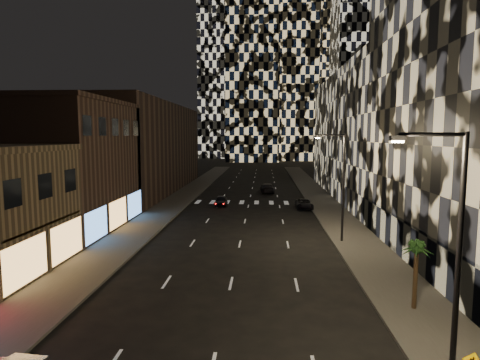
# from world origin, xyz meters

# --- Properties ---
(sidewalk_left) EXTENTS (4.00, 120.00, 0.15)m
(sidewalk_left) POSITION_xyz_m (-10.00, 50.00, 0.07)
(sidewalk_left) COLOR #47443F
(sidewalk_left) RESTS_ON ground
(sidewalk_right) EXTENTS (4.00, 120.00, 0.15)m
(sidewalk_right) POSITION_xyz_m (10.00, 50.00, 0.07)
(sidewalk_right) COLOR #47443F
(sidewalk_right) RESTS_ON ground
(curb_left) EXTENTS (0.20, 120.00, 0.15)m
(curb_left) POSITION_xyz_m (-7.90, 50.00, 0.07)
(curb_left) COLOR #4C4C47
(curb_left) RESTS_ON ground
(curb_right) EXTENTS (0.20, 120.00, 0.15)m
(curb_right) POSITION_xyz_m (7.90, 50.00, 0.07)
(curb_right) COLOR #4C4C47
(curb_right) RESTS_ON ground
(retail_brown) EXTENTS (10.00, 15.00, 12.00)m
(retail_brown) POSITION_xyz_m (-17.00, 33.50, 6.00)
(retail_brown) COLOR #483228
(retail_brown) RESTS_ON ground
(retail_filler_left) EXTENTS (10.00, 40.00, 14.00)m
(retail_filler_left) POSITION_xyz_m (-17.00, 60.00, 7.00)
(retail_filler_left) COLOR #483228
(retail_filler_left) RESTS_ON ground
(midrise_base) EXTENTS (0.60, 25.00, 3.00)m
(midrise_base) POSITION_xyz_m (12.30, 24.50, 1.50)
(midrise_base) COLOR #383838
(midrise_base) RESTS_ON ground
(midrise_filler_right) EXTENTS (16.00, 40.00, 18.00)m
(midrise_filler_right) POSITION_xyz_m (20.00, 57.00, 9.00)
(midrise_filler_right) COLOR #232326
(midrise_filler_right) RESTS_ON ground
(tower_right_mid) EXTENTS (20.00, 20.00, 100.00)m
(tower_right_mid) POSITION_xyz_m (35.00, 135.00, 50.00)
(tower_right_mid) COLOR black
(tower_right_mid) RESTS_ON ground
(tower_left_back) EXTENTS (24.00, 24.00, 120.00)m
(tower_left_back) POSITION_xyz_m (-12.00, 165.00, 60.00)
(tower_left_back) COLOR black
(tower_left_back) RESTS_ON ground
(tower_center_low) EXTENTS (18.00, 18.00, 95.00)m
(tower_center_low) POSITION_xyz_m (-2.00, 140.00, 47.50)
(tower_center_low) COLOR black
(tower_center_low) RESTS_ON ground
(streetlight_near) EXTENTS (2.55, 0.25, 9.00)m
(streetlight_near) POSITION_xyz_m (8.35, 10.00, 5.35)
(streetlight_near) COLOR black
(streetlight_near) RESTS_ON sidewalk_right
(streetlight_far) EXTENTS (2.55, 0.25, 9.00)m
(streetlight_far) POSITION_xyz_m (8.35, 30.00, 5.35)
(streetlight_far) COLOR black
(streetlight_far) RESTS_ON sidewalk_right
(car_dark_midlane) EXTENTS (1.70, 3.90, 1.31)m
(car_dark_midlane) POSITION_xyz_m (-3.50, 47.11, 0.65)
(car_dark_midlane) COLOR black
(car_dark_midlane) RESTS_ON ground
(car_dark_oncoming) EXTENTS (2.34, 5.12, 1.45)m
(car_dark_oncoming) POSITION_xyz_m (2.55, 59.73, 0.73)
(car_dark_oncoming) COLOR black
(car_dark_oncoming) RESTS_ON ground
(car_dark_rightlane) EXTENTS (1.97, 4.24, 1.18)m
(car_dark_rightlane) POSITION_xyz_m (7.00, 45.74, 0.59)
(car_dark_rightlane) COLOR black
(car_dark_rightlane) RESTS_ON ground
(palm_tree) EXTENTS (1.82, 1.80, 3.56)m
(palm_tree) POSITION_xyz_m (9.76, 16.71, 3.09)
(palm_tree) COLOR #47331E
(palm_tree) RESTS_ON sidewalk_right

